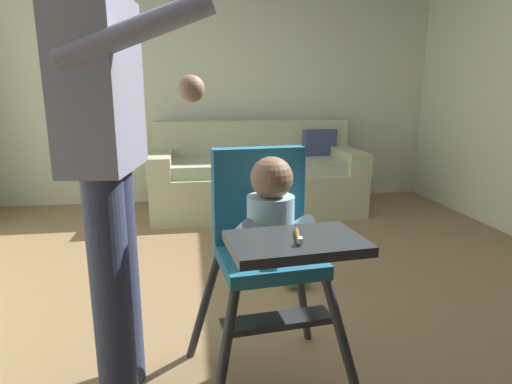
% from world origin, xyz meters
% --- Properties ---
extents(ground, '(6.10, 6.41, 0.10)m').
position_xyz_m(ground, '(0.00, 0.00, -0.05)').
color(ground, '#93744F').
extents(wall_far, '(5.30, 0.06, 2.55)m').
position_xyz_m(wall_far, '(0.00, 2.44, 1.27)').
color(wall_far, silver).
rests_on(wall_far, ground).
extents(couch, '(1.98, 0.86, 0.86)m').
position_xyz_m(couch, '(0.31, 1.92, 0.33)').
color(couch, '#BDBF99').
rests_on(couch, ground).
extents(high_chair, '(0.66, 0.77, 0.94)m').
position_xyz_m(high_chair, '(-0.03, -0.66, 0.65)').
color(high_chair, '#313537').
rests_on(high_chair, ground).
extents(adult_standing, '(0.51, 0.54, 1.64)m').
position_xyz_m(adult_standing, '(-0.59, -0.59, 0.93)').
color(adult_standing, '#373F5E').
rests_on(adult_standing, ground).
extents(toy_ball, '(0.17, 0.17, 0.17)m').
position_xyz_m(toy_ball, '(0.29, 0.18, 0.08)').
color(toy_ball, green).
rests_on(toy_ball, ground).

